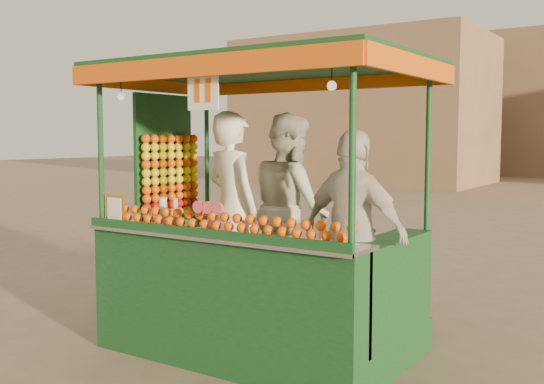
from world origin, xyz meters
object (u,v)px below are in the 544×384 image
Objects in this scene: vendor_left at (233,209)px; vendor_middle at (290,208)px; juice_cart at (248,259)px; vendor_right at (354,233)px.

vendor_left is 0.56m from vendor_middle.
juice_cart is 1.68× the size of vendor_right.
juice_cart is 0.82m from vendor_middle.
vendor_left is 1.10× the size of vendor_right.
juice_cart reaches higher than vendor_right.
vendor_middle is at bearing -22.77° from vendor_right.
vendor_middle is (0.40, 0.40, -0.00)m from vendor_left.
juice_cart is 1.03m from vendor_right.
vendor_left is at bearing 141.74° from juice_cart.
juice_cart is at bearing 132.53° from vendor_middle.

